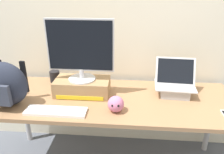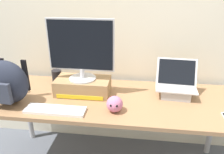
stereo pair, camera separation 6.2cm
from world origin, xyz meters
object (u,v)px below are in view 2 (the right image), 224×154
messenger_backpack (6,82)px  coffee_mug (57,76)px  toner_box_yellow (83,86)px  external_keyboard (55,110)px  open_laptop (175,88)px  plush_toy (115,104)px  desktop_monitor (81,50)px

messenger_backpack → coffee_mug: bearing=67.5°
toner_box_yellow → external_keyboard: bearing=-113.2°
open_laptop → coffee_mug: (-1.05, 0.16, -0.01)m
toner_box_yellow → external_keyboard: 0.33m
toner_box_yellow → plush_toy: bearing=-40.6°
desktop_monitor → external_keyboard: bearing=-112.7°
desktop_monitor → coffee_mug: bearing=145.5°
external_keyboard → plush_toy: (0.42, 0.05, 0.05)m
desktop_monitor → plush_toy: bearing=-39.8°
toner_box_yellow → desktop_monitor: bearing=-90.8°
toner_box_yellow → messenger_backpack: 0.57m
plush_toy → toner_box_yellow: bearing=139.4°
desktop_monitor → plush_toy: 0.49m
open_laptop → external_keyboard: bearing=-154.4°
desktop_monitor → coffee_mug: desktop_monitor is taller
toner_box_yellow → coffee_mug: toner_box_yellow is taller
open_laptop → desktop_monitor: bearing=-172.2°
messenger_backpack → desktop_monitor: bearing=27.2°
desktop_monitor → open_laptop: bearing=4.8°
toner_box_yellow → plush_toy: 0.38m
open_laptop → messenger_backpack: 1.30m
open_laptop → plush_toy: bearing=-143.1°
messenger_backpack → plush_toy: messenger_backpack is taller
messenger_backpack → coffee_mug: (0.22, 0.43, -0.11)m
toner_box_yellow → external_keyboard: size_ratio=1.01×
toner_box_yellow → desktop_monitor: (-0.00, -0.00, 0.31)m
open_laptop → external_keyboard: (-0.88, -0.36, -0.05)m
desktop_monitor → plush_toy: size_ratio=4.46×
coffee_mug → messenger_backpack: bearing=-116.7°
open_laptop → coffee_mug: bearing=175.0°
messenger_backpack → coffee_mug: size_ratio=2.72×
external_keyboard → messenger_backpack: (-0.39, 0.08, 0.16)m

